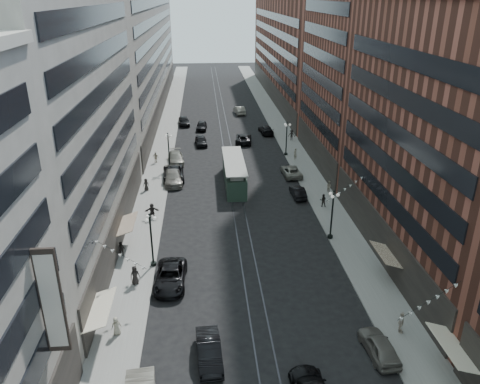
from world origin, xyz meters
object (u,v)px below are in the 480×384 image
object	(u,v)px
car_14	(239,110)
pedestrian_extra_0	(146,185)
lamppost_se_mid	(287,137)
pedestrian_1	(116,326)
car_11	(291,171)
car_extra_0	(202,126)
car_12	(266,130)
car_13	(201,141)
lamppost_sw_mid	(169,150)
car_7	(174,174)
pedestrian_8	(295,154)
car_8	(176,158)
pedestrian_7	(323,200)
car_4	(379,346)
pedestrian_4	(401,322)
pedestrian_5	(152,211)
lamppost_se_far	(332,213)
car_5	(209,351)
pedestrian_extra_1	(135,275)
pedestrian_extra_2	(329,186)
pedestrian_2	(121,249)
car_10	(298,192)
car_extra_1	(244,138)
pedestrian_6	(156,157)
car_2	(170,277)
car_9	(184,121)
car_extra_2	(173,177)
streetcar	(234,173)
pedestrian_9	(292,135)

from	to	relation	value
car_14	pedestrian_extra_0	world-z (taller)	pedestrian_extra_0
lamppost_se_mid	pedestrian_1	distance (m)	46.51
car_11	car_extra_0	size ratio (longest dim) A/B	1.11
car_12	car_13	bearing A→B (deg)	22.04
car_11	car_extra_0	bearing A→B (deg)	-66.59
lamppost_sw_mid	pedestrian_extra_0	size ratio (longest dim) A/B	3.35
pedestrian_extra_0	car_11	bearing A→B (deg)	163.61
lamppost_sw_mid	car_7	size ratio (longest dim) A/B	0.89
car_7	pedestrian_8	size ratio (longest dim) A/B	3.34
pedestrian_1	car_8	world-z (taller)	pedestrian_1
lamppost_sw_mid	pedestrian_extra_0	bearing A→B (deg)	-107.69
car_8	pedestrian_7	world-z (taller)	pedestrian_7
car_4	pedestrian_4	xyz separation A→B (m)	(2.44, 2.09, 0.28)
lamppost_se_mid	pedestrian_5	bearing A→B (deg)	-132.03
lamppost_se_far	pedestrian_1	size ratio (longest dim) A/B	3.63
car_8	car_extra_0	xyz separation A→B (m)	(4.04, 18.65, 0.01)
car_5	car_4	bearing A→B (deg)	-5.97
lamppost_sw_mid	lamppost_se_mid	size ratio (longest dim) A/B	1.00
car_11	lamppost_se_far	bearing A→B (deg)	89.45
pedestrian_extra_1	pedestrian_extra_2	size ratio (longest dim) A/B	1.17
pedestrian_1	pedestrian_7	xyz separation A→B (m)	(21.45, 21.79, 0.05)
car_5	pedestrian_extra_0	xyz separation A→B (m)	(-7.74, 31.77, 0.18)
lamppost_sw_mid	pedestrian_2	world-z (taller)	lamppost_sw_mid
car_8	car_10	size ratio (longest dim) A/B	1.30
pedestrian_4	car_10	xyz separation A→B (m)	(-2.80, 26.63, -0.36)
lamppost_se_far	car_extra_1	size ratio (longest dim) A/B	0.97
car_5	car_13	world-z (taller)	car_13
lamppost_sw_mid	pedestrian_6	world-z (taller)	lamppost_sw_mid
pedestrian_8	pedestrian_extra_2	world-z (taller)	pedestrian_8
lamppost_se_far	lamppost_sw_mid	bearing A→B (deg)	128.66
car_11	pedestrian_8	size ratio (longest dim) A/B	2.81
car_2	pedestrian_extra_0	world-z (taller)	pedestrian_extra_0
pedestrian_2	pedestrian_extra_1	world-z (taller)	pedestrian_extra_1
car_8	car_11	bearing A→B (deg)	-29.35
lamppost_se_mid	car_12	xyz separation A→B (m)	(-1.56, 13.03, -2.33)
car_7	car_extra_1	size ratio (longest dim) A/B	1.09
car_4	pedestrian_6	distance (m)	47.51
lamppost_se_mid	car_extra_1	size ratio (longest dim) A/B	0.97
lamppost_sw_mid	car_9	size ratio (longest dim) A/B	1.10
car_11	car_extra_2	xyz separation A→B (m)	(-16.80, -1.50, 0.13)
car_4	car_extra_2	world-z (taller)	car_extra_2
car_4	car_extra_2	distance (m)	38.59
car_2	car_4	distance (m)	18.68
lamppost_sw_mid	car_extra_2	xyz separation A→B (m)	(0.80, -5.59, -2.24)
lamppost_se_mid	car_9	bearing A→B (deg)	129.97
lamppost_sw_mid	streetcar	distance (m)	11.33
car_5	pedestrian_5	world-z (taller)	pedestrian_5
pedestrian_8	pedestrian_extra_0	size ratio (longest dim) A/B	1.13
pedestrian_9	pedestrian_extra_2	distance (m)	23.55
streetcar	car_2	xyz separation A→B (m)	(-7.37, -23.72, -0.77)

